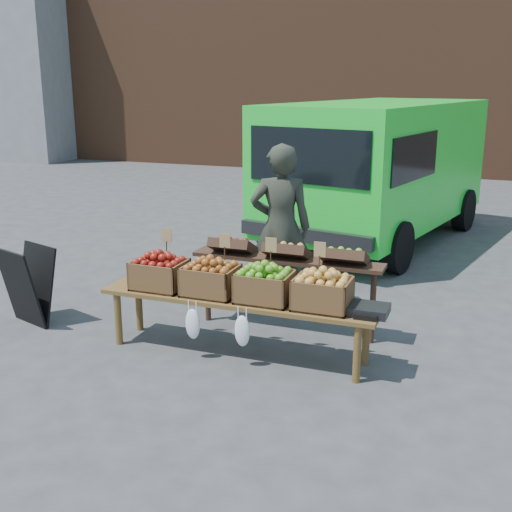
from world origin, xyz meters
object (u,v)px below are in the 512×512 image
at_px(vendor, 281,227).
at_px(crate_russet_pears, 211,280).
at_px(chalkboard_sign, 28,285).
at_px(weighing_scale, 369,310).
at_px(display_bench, 238,326).
at_px(crate_green_apples, 322,294).
at_px(delivery_van, 378,173).
at_px(crate_golden_apples, 160,274).
at_px(crate_red_apples, 265,287).
at_px(back_table, 287,284).

bearing_deg(vendor, crate_russet_pears, 62.17).
height_order(vendor, crate_russet_pears, vendor).
distance_m(chalkboard_sign, weighing_scale, 3.66).
height_order(display_bench, crate_green_apples, crate_green_apples).
relative_size(delivery_van, crate_golden_apples, 9.93).
distance_m(vendor, crate_red_apples, 1.47).
relative_size(delivery_van, back_table, 2.36).
height_order(vendor, crate_red_apples, vendor).
bearing_deg(crate_green_apples, crate_russet_pears, 180.00).
xyz_separation_m(crate_red_apples, crate_green_apples, (0.55, 0.00, 0.00)).
height_order(delivery_van, crate_green_apples, delivery_van).
xyz_separation_m(vendor, chalkboard_sign, (-2.36, -1.46, -0.51)).
bearing_deg(crate_red_apples, vendor, 102.82).
height_order(crate_red_apples, crate_green_apples, same).
bearing_deg(weighing_scale, display_bench, 180.00).
relative_size(back_table, weighing_scale, 6.18).
distance_m(display_bench, crate_russet_pears, 0.51).
bearing_deg(crate_green_apples, vendor, 121.69).
relative_size(chalkboard_sign, crate_red_apples, 1.73).
relative_size(delivery_van, crate_red_apples, 9.93).
bearing_deg(back_table, vendor, 113.55).
relative_size(chalkboard_sign, crate_russet_pears, 1.73).
height_order(crate_golden_apples, crate_russet_pears, same).
xyz_separation_m(chalkboard_sign, back_table, (2.66, 0.77, 0.09)).
xyz_separation_m(vendor, crate_golden_apples, (-0.78, -1.41, -0.24)).
bearing_deg(crate_golden_apples, crate_green_apples, 0.00).
bearing_deg(crate_red_apples, back_table, 91.58).
relative_size(delivery_van, display_bench, 1.84).
relative_size(crate_golden_apples, crate_red_apples, 1.00).
bearing_deg(delivery_van, crate_green_apples, -72.29).
height_order(delivery_van, crate_red_apples, delivery_van).
bearing_deg(chalkboard_sign, weighing_scale, 19.09).
height_order(crate_russet_pears, crate_red_apples, same).
height_order(crate_golden_apples, crate_green_apples, same).
bearing_deg(display_bench, crate_russet_pears, 180.00).
bearing_deg(crate_green_apples, back_table, 128.36).
bearing_deg(vendor, delivery_van, -115.75).
xyz_separation_m(back_table, crate_green_apples, (0.57, -0.72, 0.19)).
xyz_separation_m(vendor, back_table, (0.30, -0.69, -0.43)).
relative_size(crate_russet_pears, crate_red_apples, 1.00).
xyz_separation_m(back_table, crate_russet_pears, (-0.53, -0.72, 0.19)).
distance_m(display_bench, crate_green_apples, 0.93).
bearing_deg(vendor, crate_red_apples, 84.21).
xyz_separation_m(back_table, crate_golden_apples, (-1.08, -0.72, 0.19)).
xyz_separation_m(crate_golden_apples, crate_red_apples, (1.10, 0.00, 0.00)).
distance_m(crate_red_apples, weighing_scale, 0.98).
distance_m(vendor, crate_golden_apples, 1.63).
bearing_deg(crate_green_apples, crate_golden_apples, 180.00).
xyz_separation_m(chalkboard_sign, crate_red_apples, (2.68, 0.05, 0.28)).
bearing_deg(crate_green_apples, display_bench, 180.00).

